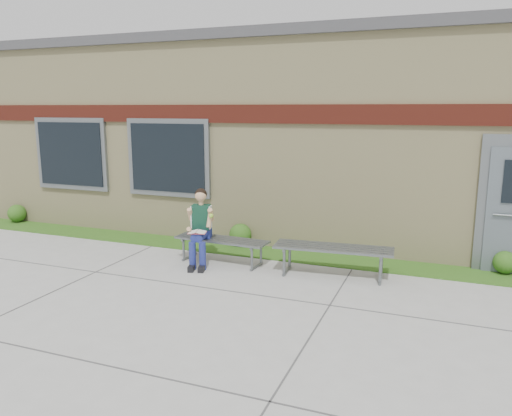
% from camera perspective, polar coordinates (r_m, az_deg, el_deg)
% --- Properties ---
extents(ground, '(80.00, 80.00, 0.00)m').
position_cam_1_polar(ground, '(7.00, -0.68, -11.41)').
color(ground, '#9E9E99').
rests_on(ground, ground).
extents(grass_strip, '(16.00, 0.80, 0.02)m').
position_cam_1_polar(grass_strip, '(9.32, 5.29, -5.53)').
color(grass_strip, '#205416').
rests_on(grass_strip, ground).
extents(school_building, '(16.20, 6.22, 4.20)m').
position_cam_1_polar(school_building, '(12.24, 9.87, 8.34)').
color(school_building, beige).
rests_on(school_building, ground).
extents(bench_left, '(1.72, 0.58, 0.44)m').
position_cam_1_polar(bench_left, '(8.88, -3.94, -4.14)').
color(bench_left, slate).
rests_on(bench_left, ground).
extents(bench_right, '(1.96, 0.70, 0.50)m').
position_cam_1_polar(bench_right, '(8.25, 8.80, -5.15)').
color(bench_right, slate).
rests_on(bench_right, ground).
extents(girl, '(0.55, 0.84, 1.33)m').
position_cam_1_polar(girl, '(8.76, -6.40, -2.03)').
color(girl, navy).
rests_on(girl, ground).
extents(shrub_west, '(0.42, 0.42, 0.42)m').
position_cam_1_polar(shrub_west, '(13.27, -25.65, -0.55)').
color(shrub_west, '#205416').
rests_on(shrub_west, grass_strip).
extents(shrub_mid, '(0.44, 0.44, 0.44)m').
position_cam_1_polar(shrub_mid, '(9.92, -1.80, -3.06)').
color(shrub_mid, '#205416').
rests_on(shrub_mid, grass_strip).
extents(shrub_east, '(0.38, 0.38, 0.38)m').
position_cam_1_polar(shrub_east, '(9.24, 26.57, -5.58)').
color(shrub_east, '#205416').
rests_on(shrub_east, grass_strip).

